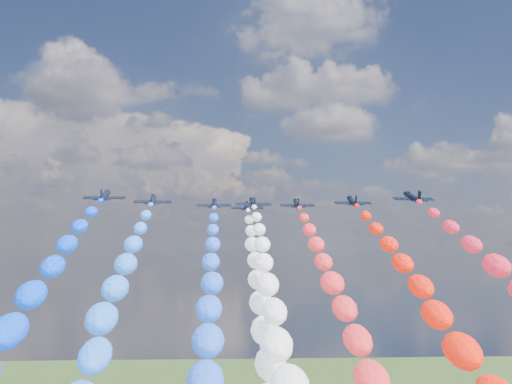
{
  "coord_description": "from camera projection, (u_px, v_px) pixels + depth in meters",
  "views": [
    {
      "loc": [
        -8.23,
        -149.65,
        94.79
      ],
      "look_at": [
        0.0,
        4.0,
        107.24
      ],
      "focal_mm": 45.66,
      "sensor_mm": 36.0,
      "label": 1
    }
  ],
  "objects": [
    {
      "name": "trail_6",
      "position": [
        451.0,
        347.0,
        89.58
      ],
      "size": [
        5.86,
        128.76,
        52.22
      ],
      "primitive_type": null,
      "color": "#F61C09"
    },
    {
      "name": "trail_3",
      "position": [
        276.0,
        341.0,
        94.57
      ],
      "size": [
        5.86,
        128.76,
        52.22
      ],
      "primitive_type": null,
      "color": "white"
    },
    {
      "name": "jet_1",
      "position": [
        153.0,
        200.0,
        153.07
      ],
      "size": [
        9.33,
        12.43,
        5.65
      ],
      "primitive_type": null,
      "rotation": [
        0.27,
        0.0,
        0.05
      ],
      "color": "black"
    },
    {
      "name": "jet_6",
      "position": [
        352.0,
        201.0,
        157.5
      ],
      "size": [
        8.8,
        12.05,
        5.65
      ],
      "primitive_type": null,
      "rotation": [
        0.27,
        0.0,
        0.0
      ],
      "color": "black"
    },
    {
      "name": "jet_5",
      "position": [
        297.0,
        204.0,
        166.92
      ],
      "size": [
        9.04,
        12.22,
        5.65
      ],
      "primitive_type": null,
      "rotation": [
        0.27,
        0.0,
        -0.02
      ],
      "color": "black"
    },
    {
      "name": "jet_0",
      "position": [
        105.0,
        196.0,
        139.94
      ],
      "size": [
        8.91,
        12.13,
        5.65
      ],
      "primitive_type": null,
      "rotation": [
        0.27,
        0.0,
        0.01
      ],
      "color": "black"
    },
    {
      "name": "trail_5",
      "position": [
        348.0,
        337.0,
        99.01
      ],
      "size": [
        5.86,
        128.76,
        52.22
      ],
      "primitive_type": null,
      "color": "red"
    },
    {
      "name": "trail_1",
      "position": [
        98.0,
        352.0,
        85.15
      ],
      "size": [
        5.86,
        128.76,
        52.22
      ],
      "primitive_type": null,
      "color": "#246EFB"
    },
    {
      "name": "jet_3",
      "position": [
        253.0,
        203.0,
        162.49
      ],
      "size": [
        9.31,
        12.41,
        5.65
      ],
      "primitive_type": null,
      "rotation": [
        0.27,
        0.0,
        0.05
      ],
      "color": "black"
    },
    {
      "name": "jet_4",
      "position": [
        247.0,
        206.0,
        177.88
      ],
      "size": [
        9.17,
        12.32,
        5.65
      ],
      "primitive_type": null,
      "rotation": [
        0.27,
        0.0,
        -0.03
      ],
      "color": "black"
    },
    {
      "name": "jet_2",
      "position": [
        214.0,
        204.0,
        166.58
      ],
      "size": [
        8.83,
        12.07,
        5.65
      ],
      "primitive_type": null,
      "rotation": [
        0.27,
        0.0,
        -0.0
      ],
      "color": "black"
    },
    {
      "name": "jet_7",
      "position": [
        413.0,
        197.0,
        143.79
      ],
      "size": [
        9.54,
        12.57,
        5.65
      ],
      "primitive_type": null,
      "rotation": [
        0.27,
        0.0,
        0.07
      ],
      "color": "black"
    },
    {
      "name": "trail_4",
      "position": [
        263.0,
        328.0,
        109.96
      ],
      "size": [
        5.86,
        128.76,
        52.22
      ],
      "primitive_type": null,
      "color": "white"
    },
    {
      "name": "trail_2",
      "position": [
        209.0,
        337.0,
        98.66
      ],
      "size": [
        5.86,
        128.76,
        52.22
      ],
      "primitive_type": null,
      "color": "blue"
    }
  ]
}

